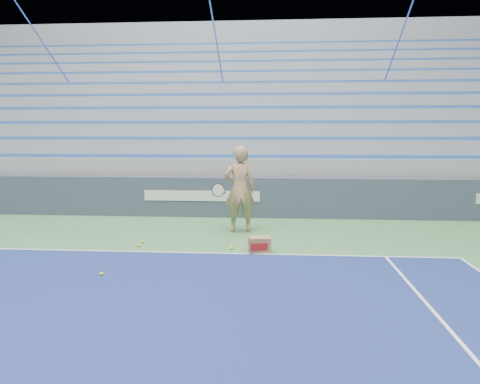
{
  "coord_description": "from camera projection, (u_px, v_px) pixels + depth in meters",
  "views": [
    {
      "loc": [
        2.04,
        3.11,
        2.35
      ],
      "look_at": [
        1.32,
        12.38,
        1.15
      ],
      "focal_mm": 35.0,
      "sensor_mm": 36.0,
      "label": 1
    }
  ],
  "objects": [
    {
      "name": "sponsor_barrier",
      "position": [
        203.0,
        197.0,
        13.01
      ],
      "size": [
        30.0,
        0.32,
        1.1
      ],
      "color": "#394257",
      "rests_on": "ground"
    },
    {
      "name": "tennis_ball_1",
      "position": [
        101.0,
        274.0,
        7.67
      ],
      "size": [
        0.07,
        0.07,
        0.07
      ],
      "primitive_type": "sphere",
      "color": "yellow",
      "rests_on": "ground"
    },
    {
      "name": "tennis_ball_2",
      "position": [
        232.0,
        247.0,
        9.46
      ],
      "size": [
        0.07,
        0.07,
        0.07
      ],
      "primitive_type": "sphere",
      "color": "yellow",
      "rests_on": "ground"
    },
    {
      "name": "tennis_ball_4",
      "position": [
        143.0,
        242.0,
        9.93
      ],
      "size": [
        0.07,
        0.07,
        0.07
      ],
      "primitive_type": "sphere",
      "color": "yellow",
      "rests_on": "ground"
    },
    {
      "name": "tennis_ball_3",
      "position": [
        231.0,
        248.0,
        9.38
      ],
      "size": [
        0.07,
        0.07,
        0.07
      ],
      "primitive_type": "sphere",
      "color": "yellow",
      "rests_on": "ground"
    },
    {
      "name": "ball_box",
      "position": [
        259.0,
        245.0,
        9.13
      ],
      "size": [
        0.46,
        0.38,
        0.31
      ],
      "color": "#946D47",
      "rests_on": "ground"
    },
    {
      "name": "tennis_ball_0",
      "position": [
        139.0,
        245.0,
        9.58
      ],
      "size": [
        0.07,
        0.07,
        0.07
      ],
      "primitive_type": "sphere",
      "color": "yellow",
      "rests_on": "ground"
    },
    {
      "name": "bleachers",
      "position": [
        225.0,
        132.0,
        18.44
      ],
      "size": [
        31.0,
        9.15,
        7.3
      ],
      "color": "#989AA0",
      "rests_on": "ground"
    },
    {
      "name": "tennis_player",
      "position": [
        240.0,
        189.0,
        10.97
      ],
      "size": [
        1.01,
        0.92,
        2.02
      ],
      "color": "tan",
      "rests_on": "ground"
    }
  ]
}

